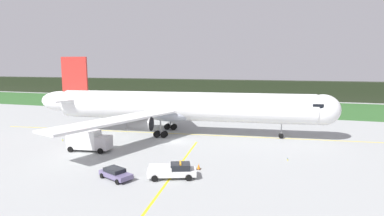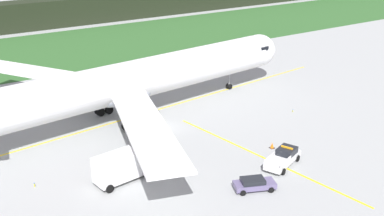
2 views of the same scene
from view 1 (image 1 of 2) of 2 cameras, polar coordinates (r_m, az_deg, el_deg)
ground at (r=54.70m, az=-3.15°, el=-6.22°), size 320.00×320.00×0.00m
grass_verge at (r=102.87m, az=6.68°, el=0.42°), size 320.00×36.71×0.04m
distant_tree_line at (r=128.00m, az=8.85°, el=3.47°), size 288.00×7.64×7.25m
taxiway_centerline_main at (r=60.59m, az=-1.69°, el=-4.80°), size 77.57×8.51×0.01m
taxiway_centerline_spur at (r=40.64m, az=-2.88°, el=-11.26°), size 3.39×29.17×0.01m
airliner at (r=59.76m, az=-2.18°, el=0.24°), size 59.09×49.85×15.03m
ops_pickup_truck at (r=37.49m, az=-3.41°, el=-11.48°), size 6.12×3.95×1.94m
catering_truck at (r=51.10m, az=-18.59°, el=-5.62°), size 6.90×3.28×3.45m
staff_car at (r=38.31m, az=-13.95°, el=-11.60°), size 4.68×3.35×1.30m
apron_cone at (r=40.60m, az=1.23°, el=-10.75°), size 0.58×0.58×0.73m
taxiway_edge_light_east at (r=46.16m, az=17.22°, el=-8.98°), size 0.12×0.12×0.39m
taxiway_edge_light_west at (r=59.60m, az=-22.75°, el=-5.38°), size 0.12×0.12×0.50m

